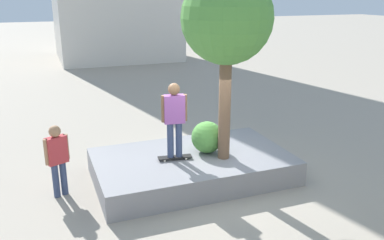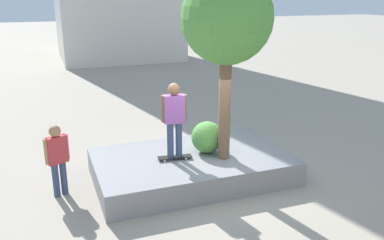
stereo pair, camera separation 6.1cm
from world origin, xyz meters
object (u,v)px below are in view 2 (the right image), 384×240
object	(u,v)px
bystander_watching	(57,156)
skateboarder	(174,115)
plaza_tree	(227,20)
skateboard	(175,157)
planter_ledge	(192,166)

from	to	relation	value
bystander_watching	skateboarder	bearing A→B (deg)	174.20
skateboarder	bystander_watching	xyz separation A→B (m)	(2.61, -0.27, -0.72)
skateboarder	plaza_tree	bearing A→B (deg)	164.97
plaza_tree	skateboard	xyz separation A→B (m)	(1.12, -0.30, -3.14)
plaza_tree	skateboarder	distance (m)	2.40
plaza_tree	bystander_watching	size ratio (longest dim) A/B	2.58
skateboard	bystander_watching	xyz separation A→B (m)	(2.61, -0.27, 0.32)
skateboarder	bystander_watching	size ratio (longest dim) A/B	1.07
bystander_watching	planter_ledge	bearing A→B (deg)	176.67
skateboard	bystander_watching	distance (m)	2.64
planter_ledge	bystander_watching	size ratio (longest dim) A/B	2.83
planter_ledge	skateboarder	size ratio (longest dim) A/B	2.64
skateboard	plaza_tree	bearing A→B (deg)	164.97
planter_ledge	bystander_watching	xyz separation A→B (m)	(3.08, -0.18, 0.66)
plaza_tree	skateboarder	bearing A→B (deg)	-15.03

